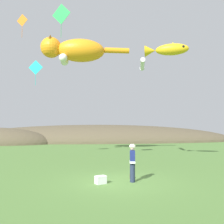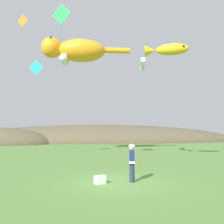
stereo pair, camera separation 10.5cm
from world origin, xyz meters
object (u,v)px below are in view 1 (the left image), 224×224
object	(u,v)px
festival_attendant	(132,162)
kite_fish_windsock	(167,50)
picnic_cooler	(101,180)
kite_diamond_orange	(22,21)
kite_diamond_teal	(36,68)
kite_tube_streamer	(142,64)
kite_spool	(132,176)
kite_giant_cat	(74,51)
kite_diamond_green	(61,14)

from	to	relation	value
festival_attendant	kite_fish_windsock	xyz separation A→B (m)	(3.46, 5.23, 7.11)
picnic_cooler	kite_diamond_orange	bearing A→B (deg)	125.35
festival_attendant	picnic_cooler	bearing A→B (deg)	-172.61
kite_fish_windsock	kite_diamond_teal	xyz separation A→B (m)	(-9.96, 4.14, -0.54)
kite_fish_windsock	kite_diamond_orange	bearing A→B (deg)	165.69
kite_diamond_teal	festival_attendant	bearing A→B (deg)	-55.19
kite_tube_streamer	picnic_cooler	bearing A→B (deg)	-114.76
kite_spool	kite_diamond_teal	size ratio (longest dim) A/B	0.10
kite_spool	kite_giant_cat	size ratio (longest dim) A/B	0.03
picnic_cooler	kite_diamond_green	bearing A→B (deg)	115.39
festival_attendant	picnic_cooler	distance (m)	1.71
kite_giant_cat	kite_diamond_green	size ratio (longest dim) A/B	3.54
picnic_cooler	kite_giant_cat	bearing A→B (deg)	99.41
picnic_cooler	kite_diamond_orange	distance (m)	14.68
kite_diamond_orange	picnic_cooler	bearing A→B (deg)	-54.65
kite_diamond_teal	kite_diamond_orange	bearing A→B (deg)	-119.90
festival_attendant	picnic_cooler	world-z (taller)	festival_attendant
kite_diamond_green	kite_diamond_orange	size ratio (longest dim) A/B	1.22
kite_spool	kite_giant_cat	distance (m)	14.52
kite_tube_streamer	kite_diamond_teal	world-z (taller)	kite_diamond_teal
kite_diamond_teal	kite_tube_streamer	bearing A→B (deg)	-8.23
festival_attendant	kite_spool	distance (m)	1.24
festival_attendant	kite_diamond_teal	distance (m)	13.16
festival_attendant	picnic_cooler	size ratio (longest dim) A/B	3.04
kite_tube_streamer	kite_diamond_teal	size ratio (longest dim) A/B	1.37
kite_spool	picnic_cooler	xyz separation A→B (m)	(-1.63, -1.09, 0.08)
kite_diamond_orange	kite_fish_windsock	bearing A→B (deg)	-14.31
kite_tube_streamer	kite_diamond_teal	xyz separation A→B (m)	(-8.81, 1.27, -0.18)
picnic_cooler	kite_fish_windsock	distance (m)	10.78
kite_diamond_teal	kite_spool	bearing A→B (deg)	-51.99
kite_tube_streamer	kite_diamond_orange	xyz separation A→B (m)	(-9.61, -0.12, 3.22)
festival_attendant	kite_tube_streamer	distance (m)	10.78
picnic_cooler	kite_giant_cat	distance (m)	14.98
picnic_cooler	kite_tube_streamer	distance (m)	11.82
picnic_cooler	kite_fish_windsock	xyz separation A→B (m)	(4.97, 5.42, 7.88)
kite_fish_windsock	festival_attendant	bearing A→B (deg)	-123.48
kite_diamond_green	kite_diamond_orange	world-z (taller)	kite_diamond_orange
festival_attendant	kite_diamond_teal	bearing A→B (deg)	124.81
kite_tube_streamer	kite_diamond_orange	world-z (taller)	kite_diamond_orange
kite_giant_cat	kite_diamond_orange	xyz separation A→B (m)	(-3.89, -3.28, 1.28)
kite_diamond_orange	kite_tube_streamer	bearing A→B (deg)	0.69
kite_spool	kite_diamond_teal	world-z (taller)	kite_diamond_teal
kite_giant_cat	kite_spool	bearing A→B (deg)	-71.21
kite_giant_cat	kite_diamond_orange	distance (m)	5.25
festival_attendant	kite_spool	size ratio (longest dim) A/B	8.56
kite_diamond_orange	kite_diamond_teal	world-z (taller)	kite_diamond_orange
festival_attendant	kite_diamond_green	world-z (taller)	kite_diamond_green
kite_giant_cat	kite_fish_windsock	xyz separation A→B (m)	(6.87, -6.03, -1.59)
kite_fish_windsock	kite_diamond_orange	xyz separation A→B (m)	(-10.76, 2.75, 2.86)
kite_diamond_green	kite_fish_windsock	bearing A→B (deg)	2.23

